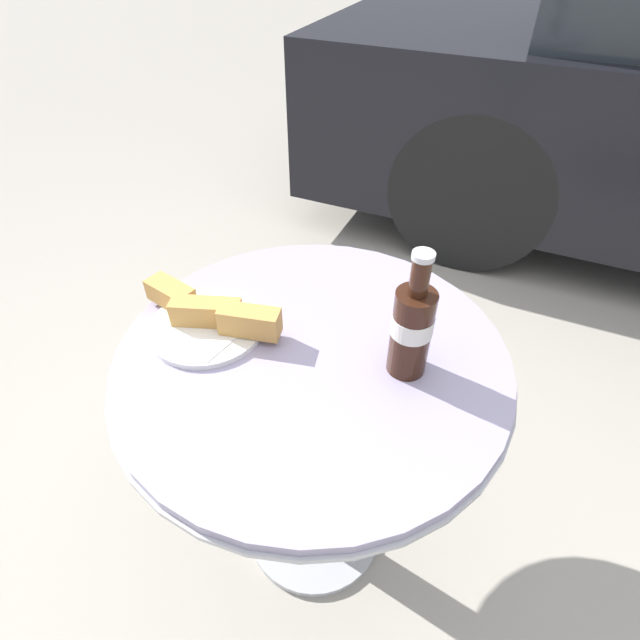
% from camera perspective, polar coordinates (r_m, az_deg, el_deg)
% --- Properties ---
extents(ground_plane, '(30.00, 30.00, 0.00)m').
position_cam_1_polar(ground_plane, '(1.50, -0.63, -22.69)').
color(ground_plane, '#A8A093').
extents(bistro_table, '(0.75, 0.75, 0.69)m').
position_cam_1_polar(bistro_table, '(1.04, -0.84, -9.57)').
color(bistro_table, '#B7B7BC').
rests_on(bistro_table, ground_plane).
extents(cola_bottle_left, '(0.07, 0.07, 0.25)m').
position_cam_1_polar(cola_bottle_left, '(0.85, 10.44, -0.87)').
color(cola_bottle_left, '#33190F').
rests_on(cola_bottle_left, bistro_table).
extents(lunch_plate_near, '(0.31, 0.22, 0.07)m').
position_cam_1_polar(lunch_plate_near, '(0.99, -12.60, 0.27)').
color(lunch_plate_near, white).
rests_on(lunch_plate_near, bistro_table).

